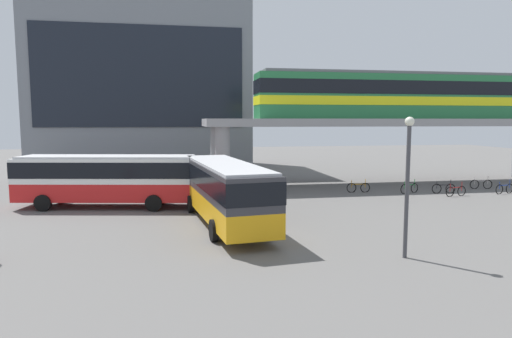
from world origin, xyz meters
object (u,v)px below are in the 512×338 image
bicycle_green (409,188)px  bicycle_red (456,191)px  station_building (145,90)px  bus_main (225,186)px  bicycle_silver (481,184)px  bus_secondary (108,176)px  bicycle_orange (358,188)px  bicycle_black (444,188)px  train (396,95)px  bicycle_blue (504,189)px

bicycle_green → bicycle_red: (2.58, -1.81, 0.00)m
station_building → bicycle_red: station_building is taller
bus_main → bicycle_red: bus_main is taller
station_building → bicycle_silver: station_building is taller
bicycle_red → station_building: bearing=134.8°
bus_main → bicycle_green: bus_main is taller
bicycle_silver → bus_secondary: bearing=-174.2°
bicycle_orange → bus_secondary: bearing=-171.0°
bicycle_black → bus_main: bearing=-157.4°
bicycle_green → bicycle_red: 3.15m
station_building → bus_main: bearing=-78.6°
station_building → train: bearing=-37.4°
bus_secondary → bicycle_blue: 28.05m
station_building → bicycle_red: bearing=-45.2°
bus_secondary → bicycle_orange: bus_secondary is taller
bicycle_red → bicycle_blue: same height
bus_main → bicycle_black: bearing=22.6°
bicycle_red → train: bearing=101.8°
bicycle_green → bicycle_blue: same height
bicycle_orange → station_building: bearing=129.6°
bicycle_silver → bicycle_black: bearing=-160.2°
bicycle_orange → bicycle_black: bearing=-14.0°
bicycle_red → bicycle_orange: (-6.18, 2.81, 0.00)m
bicycle_orange → bicycle_silver: bearing=0.1°
train → bus_secondary: train is taller
train → bicycle_red: 9.84m
train → bicycle_blue: 11.02m
bus_main → bicycle_green: (14.55, 7.60, -1.63)m
bicycle_green → bicycle_blue: (6.81, -1.41, 0.00)m
bicycle_black → bicycle_red: bearing=-84.6°
bicycle_red → bicycle_blue: bearing=5.3°
bicycle_silver → bicycle_black: same height
bicycle_silver → train: bearing=145.3°
train → bicycle_silver: train is taller
bicycle_green → bicycle_orange: bearing=164.5°
bus_main → bicycle_red: bearing=18.7°
bus_secondary → bicycle_orange: (17.60, 2.79, -1.63)m
bicycle_green → bus_secondary: bearing=-175.2°
station_building → bicycle_red: size_ratio=12.47×
bicycle_black → bicycle_green: bearing=168.3°
bus_secondary → bicycle_black: size_ratio=6.34×
bicycle_black → bicycle_red: 1.30m
bicycle_green → bicycle_black: bearing=-11.7°
bus_main → bicycle_red: size_ratio=6.35×
station_building → bus_secondary: size_ratio=1.96×
train → bicycle_orange: train is taller
bicycle_green → bicycle_red: bearing=-35.0°
station_building → bus_main: 30.24m
bus_secondary → bicycle_orange: size_ratio=6.33×
bicycle_blue → bicycle_silver: bearing=92.7°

